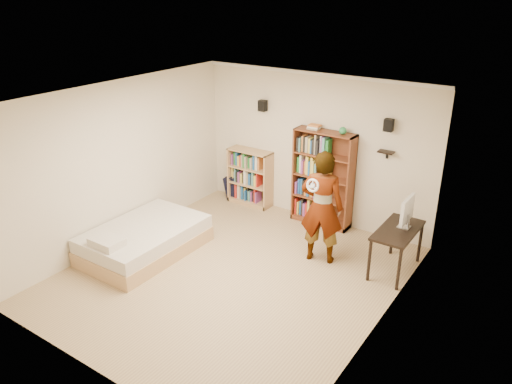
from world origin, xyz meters
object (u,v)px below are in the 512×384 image
tall_bookshelf (323,179)px  computer_desk (396,250)px  low_bookshelf (250,177)px  daybed (145,236)px  person (322,207)px

tall_bookshelf → computer_desk: tall_bookshelf is taller
low_bookshelf → daybed: (-0.30, -2.58, -0.27)m
low_bookshelf → daybed: 2.61m
low_bookshelf → computer_desk: size_ratio=1.07×
tall_bookshelf → computer_desk: bearing=-26.5°
low_bookshelf → person: bearing=-28.6°
person → daybed: bearing=13.4°
daybed → person: bearing=29.7°
tall_bookshelf → daybed: (-1.87, -2.58, -0.58)m
person → tall_bookshelf: bearing=-79.9°
low_bookshelf → computer_desk: low_bookshelf is taller
tall_bookshelf → person: person is taller
tall_bookshelf → person: (0.59, -1.18, 0.04)m
daybed → low_bookshelf: bearing=83.3°
computer_desk → person: size_ratio=0.57×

